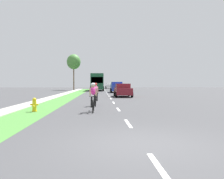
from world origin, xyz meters
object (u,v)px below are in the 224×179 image
object	(u,v)px
suv_blue	(117,87)
bus_dark_green	(97,81)
cyclist_trailing	(96,94)
sedan_maroon	(123,90)
fire_hydrant_yellow	(34,105)
cyclist_lead	(93,97)
pickup_white	(109,86)
street_tree_far	(74,62)

from	to	relation	value
suv_blue	bus_dark_green	distance (m)	11.18
cyclist_trailing	bus_dark_green	world-z (taller)	bus_dark_green
bus_dark_green	sedan_maroon	bearing A→B (deg)	-81.92
fire_hydrant_yellow	cyclist_trailing	distance (m)	4.47
cyclist_trailing	bus_dark_green	distance (m)	33.12
cyclist_lead	sedan_maroon	bearing A→B (deg)	77.53
pickup_white	street_tree_far	distance (m)	17.47
cyclist_trailing	street_tree_far	size ratio (longest dim) A/B	0.21
bus_dark_green	street_tree_far	bearing A→B (deg)	148.00
cyclist_lead	street_tree_far	size ratio (longest dim) A/B	0.21
sedan_maroon	bus_dark_green	bearing A→B (deg)	98.08
bus_dark_green	street_tree_far	xyz separation A→B (m)	(-5.44, 3.40, 4.47)
cyclist_lead	suv_blue	xyz separation A→B (m)	(3.20, 25.70, 0.14)
cyclist_trailing	street_tree_far	xyz separation A→B (m)	(-5.70, 36.50, 5.64)
fire_hydrant_yellow	suv_blue	size ratio (longest dim) A/B	0.16
cyclist_lead	street_tree_far	distance (m)	40.49
suv_blue	pickup_white	world-z (taller)	suv_blue
pickup_white	sedan_maroon	bearing A→B (deg)	-90.12
cyclist_trailing	bus_dark_green	size ratio (longest dim) A/B	0.15
cyclist_trailing	pickup_white	xyz separation A→B (m)	(3.04, 50.54, 0.02)
suv_blue	street_tree_far	size ratio (longest dim) A/B	0.57
pickup_white	cyclist_trailing	bearing A→B (deg)	-93.44
street_tree_far	cyclist_lead	bearing A→B (deg)	-81.91
suv_blue	street_tree_far	bearing A→B (deg)	122.28
cyclist_trailing	suv_blue	xyz separation A→B (m)	(3.14, 22.50, 0.14)
pickup_white	bus_dark_green	bearing A→B (deg)	-100.72
cyclist_trailing	bus_dark_green	bearing A→B (deg)	90.45
cyclist_trailing	suv_blue	distance (m)	22.72
cyclist_trailing	sedan_maroon	bearing A→B (deg)	74.20
suv_blue	bus_dark_green	size ratio (longest dim) A/B	0.41
fire_hydrant_yellow	bus_dark_green	distance (m)	36.27
suv_blue	pickup_white	size ratio (longest dim) A/B	0.92
sedan_maroon	fire_hydrant_yellow	bearing A→B (deg)	-114.87
cyclist_trailing	street_tree_far	distance (m)	37.37
cyclist_lead	cyclist_trailing	distance (m)	3.20
cyclist_trailing	fire_hydrant_yellow	bearing A→B (deg)	-137.46
pickup_white	street_tree_far	bearing A→B (deg)	-121.89
cyclist_lead	bus_dark_green	size ratio (longest dim) A/B	0.15
bus_dark_green	pickup_white	distance (m)	17.79
sedan_maroon	street_tree_far	distance (m)	28.03
cyclist_lead	bus_dark_green	world-z (taller)	bus_dark_green
cyclist_trailing	street_tree_far	bearing A→B (deg)	98.88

